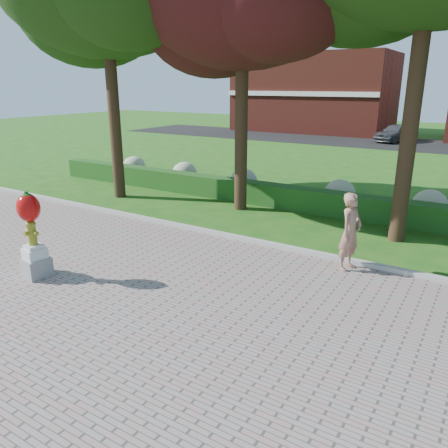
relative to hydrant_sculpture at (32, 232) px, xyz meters
The scene contains 10 objects.
ground 3.66m from the hydrant_sculpture, 28.07° to the left, with size 100.00×100.00×0.00m, color #1A5715.
walkway 4.03m from the hydrant_sculpture, 37.49° to the right, with size 40.00×14.00×0.04m, color gray.
curb 5.66m from the hydrant_sculpture, 56.46° to the left, with size 40.00×0.18×0.15m, color #ADADA5.
lawn_hedge 9.20m from the hydrant_sculpture, 70.41° to the left, with size 24.00×0.70×0.80m, color #154C19.
hydrangea_row 10.32m from the hydrant_sculpture, 69.28° to the left, with size 20.10×1.10×0.99m.
street 29.82m from the hydrant_sculpture, 84.08° to the left, with size 50.00×8.00×0.02m, color black.
building_left 36.39m from the hydrant_sculpture, 100.99° to the left, with size 14.00×8.00×7.00m, color maroon.
hydrant_sculpture is the anchor object (origin of this frame).
woman 7.37m from the hydrant_sculpture, 35.15° to the left, with size 0.69×0.45×1.88m, color #9E6D5A.
parked_car 30.59m from the hydrant_sculpture, 86.54° to the left, with size 1.67×4.15×1.41m, color #45494D.
Camera 1 is at (5.57, -7.27, 4.32)m, focal length 35.00 mm.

